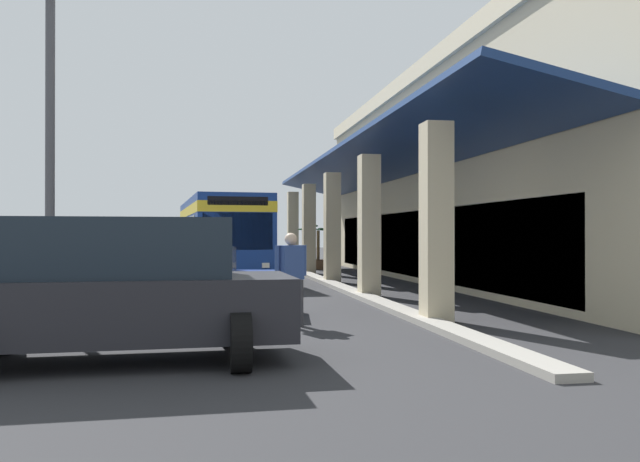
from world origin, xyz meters
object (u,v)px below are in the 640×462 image
object	(u,v)px
parked_sedan_green	(58,256)
parked_sedan_tan	(44,260)
parked_sedan_blue	(183,280)
potted_palm	(318,256)
transit_bus	(219,232)
pedestrian	(291,273)
lot_light_pole	(50,138)
parked_suv_charcoal	(112,288)

from	to	relation	value
parked_sedan_green	parked_sedan_tan	bearing A→B (deg)	5.67
parked_sedan_blue	potted_palm	world-z (taller)	potted_palm
parked_sedan_tan	parked_sedan_green	size ratio (longest dim) A/B	1.00
transit_bus	pedestrian	xyz separation A→B (m)	(14.01, 1.06, -0.84)
parked_sedan_green	lot_light_pole	xyz separation A→B (m)	(17.72, 3.64, 2.89)
parked_sedan_tan	parked_sedan_blue	xyz separation A→B (m)	(12.41, 5.73, 0.00)
parked_sedan_blue	lot_light_pole	xyz separation A→B (m)	(0.97, -2.52, 2.89)
parked_sedan_tan	pedestrian	size ratio (longest dim) A/B	2.54
parked_sedan_tan	parked_sedan_blue	distance (m)	13.67
parked_sedan_tan	parked_sedan_green	world-z (taller)	same
parked_sedan_tan	transit_bus	bearing A→B (deg)	86.07
parked_sedan_blue	pedestrian	xyz separation A→B (m)	(2.06, 2.09, 0.26)
parked_sedan_blue	pedestrian	distance (m)	2.95
transit_bus	lot_light_pole	xyz separation A→B (m)	(12.91, -3.55, 1.79)
parked_sedan_green	pedestrian	bearing A→B (deg)	23.68
pedestrian	potted_palm	world-z (taller)	potted_palm
parked_sedan_tan	lot_light_pole	size ratio (longest dim) A/B	0.67
parked_sedan_blue	potted_palm	bearing A→B (deg)	160.96
parked_sedan_green	parked_sedan_blue	world-z (taller)	same
transit_bus	parked_sedan_tan	xyz separation A→B (m)	(-0.46, -6.76, -1.10)
parked_sedan_tan	parked_suv_charcoal	xyz separation A→B (m)	(17.59, 4.96, 0.27)
parked_sedan_blue	lot_light_pole	world-z (taller)	lot_light_pole
parked_sedan_tan	parked_suv_charcoal	world-z (taller)	parked_suv_charcoal
pedestrian	parked_sedan_blue	bearing A→B (deg)	-134.66
parked_sedan_tan	parked_suv_charcoal	bearing A→B (deg)	15.74
transit_bus	lot_light_pole	distance (m)	13.51
parked_sedan_blue	lot_light_pole	size ratio (longest dim) A/B	0.68
parked_sedan_green	pedestrian	size ratio (longest dim) A/B	2.53
potted_palm	parked_suv_charcoal	bearing A→B (deg)	-16.72
transit_bus	lot_light_pole	size ratio (longest dim) A/B	1.68
parked_sedan_blue	parked_suv_charcoal	size ratio (longest dim) A/B	0.95
transit_bus	parked_sedan_green	world-z (taller)	transit_bus
parked_suv_charcoal	transit_bus	bearing A→B (deg)	173.99
lot_light_pole	parked_suv_charcoal	bearing A→B (deg)	22.57
potted_palm	lot_light_pole	size ratio (longest dim) A/B	0.34
transit_bus	parked_sedan_green	bearing A→B (deg)	-123.79
parked_suv_charcoal	lot_light_pole	xyz separation A→B (m)	(-4.21, -1.75, 2.63)
parked_suv_charcoal	lot_light_pole	distance (m)	5.26
potted_palm	parked_sedan_tan	bearing A→B (deg)	-66.57
transit_bus	parked_sedan_green	distance (m)	8.72
transit_bus	parked_suv_charcoal	world-z (taller)	transit_bus
parked_suv_charcoal	pedestrian	xyz separation A→B (m)	(-3.12, 2.86, -0.01)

